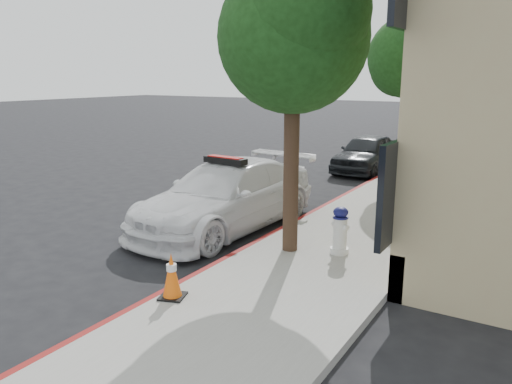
{
  "coord_description": "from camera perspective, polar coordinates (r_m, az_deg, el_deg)",
  "views": [
    {
      "loc": [
        7.27,
        -10.47,
        3.57
      ],
      "look_at": [
        1.57,
        -1.12,
        1.0
      ],
      "focal_mm": 35.0,
      "sensor_mm": 36.0,
      "label": 1
    }
  ],
  "objects": [
    {
      "name": "curb_strip",
      "position": [
        21.41,
        16.91,
        3.23
      ],
      "size": [
        0.12,
        50.0,
        0.15
      ],
      "primitive_type": "cube",
      "color": "maroon",
      "rests_on": "ground"
    },
    {
      "name": "tree_mid",
      "position": [
        17.03,
        17.18,
        14.62
      ],
      "size": [
        2.77,
        2.64,
        5.43
      ],
      "color": "black",
      "rests_on": "sidewalk"
    },
    {
      "name": "ground",
      "position": [
        13.24,
        -3.26,
        -2.46
      ],
      "size": [
        120.0,
        120.0,
        0.0
      ],
      "primitive_type": "plane",
      "color": "black",
      "rests_on": "ground"
    },
    {
      "name": "fire_hydrant",
      "position": [
        9.88,
        9.58,
        -4.41
      ],
      "size": [
        0.4,
        0.36,
        0.94
      ],
      "rotation": [
        0.0,
        0.0,
        -0.41
      ],
      "color": "silver",
      "rests_on": "sidewalk"
    },
    {
      "name": "tree_near",
      "position": [
        9.53,
        4.41,
        17.4
      ],
      "size": [
        2.92,
        2.82,
        5.62
      ],
      "color": "black",
      "rests_on": "sidewalk"
    },
    {
      "name": "sidewalk",
      "position": [
        21.09,
        20.95,
        2.78
      ],
      "size": [
        3.2,
        50.0,
        0.15
      ],
      "primitive_type": "cube",
      "color": "gray",
      "rests_on": "ground"
    },
    {
      "name": "parked_car_far",
      "position": [
        30.33,
        19.86,
        6.89
      ],
      "size": [
        1.69,
        4.03,
        1.29
      ],
      "primitive_type": "imported",
      "rotation": [
        0.0,
        0.0,
        0.08
      ],
      "color": "black",
      "rests_on": "ground"
    },
    {
      "name": "traffic_cone",
      "position": [
        8.01,
        -9.61,
        -9.41
      ],
      "size": [
        0.49,
        0.49,
        0.74
      ],
      "rotation": [
        0.0,
        0.0,
        0.34
      ],
      "color": "black",
      "rests_on": "sidewalk"
    },
    {
      "name": "parked_car_mid",
      "position": [
        19.38,
        12.54,
        4.39
      ],
      "size": [
        1.68,
        4.16,
        1.41
      ],
      "primitive_type": "imported",
      "rotation": [
        0.0,
        0.0,
        0.0
      ],
      "color": "black",
      "rests_on": "ground"
    },
    {
      "name": "police_car",
      "position": [
        11.81,
        -3.47,
        -0.42
      ],
      "size": [
        2.56,
        5.58,
        1.73
      ],
      "rotation": [
        0.0,
        0.0,
        -0.06
      ],
      "color": "white",
      "rests_on": "ground"
    },
    {
      "name": "tree_far",
      "position": [
        24.85,
        22.03,
        14.15
      ],
      "size": [
        3.1,
        3.0,
        5.81
      ],
      "color": "black",
      "rests_on": "sidewalk"
    }
  ]
}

